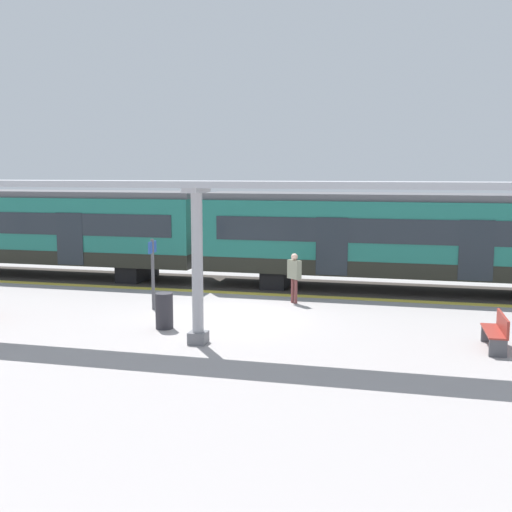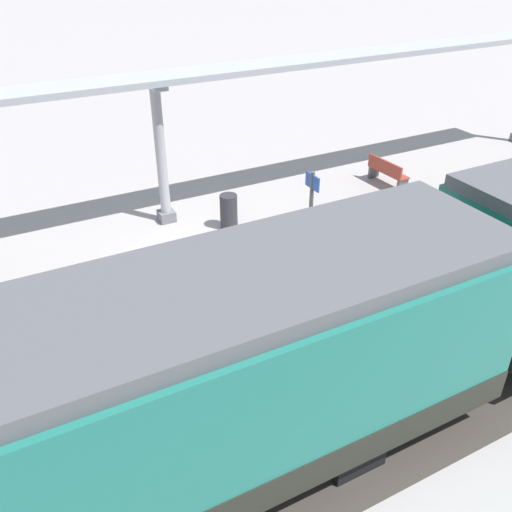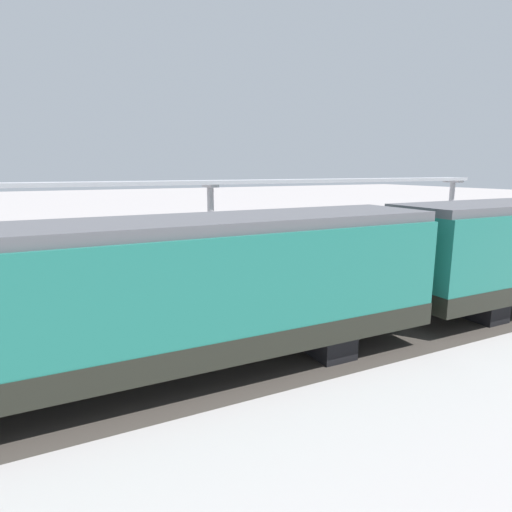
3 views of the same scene
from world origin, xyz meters
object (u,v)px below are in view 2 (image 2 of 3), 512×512
at_px(passenger_waiting_near_edge, 186,303).
at_px(canopy_pillar_second, 161,155).
at_px(platform_info_sign, 311,205).
at_px(bench_near_end, 387,172).
at_px(train_far_carriage, 9,457).
at_px(trash_bin, 229,212).

bearing_deg(passenger_waiting_near_edge, canopy_pillar_second, -15.25).
bearing_deg(platform_info_sign, bench_near_end, -61.56).
distance_m(bench_near_end, passenger_waiting_near_edge, 9.67).
xyz_separation_m(train_far_carriage, platform_info_sign, (4.95, -7.44, -0.51)).
bearing_deg(train_far_carriage, passenger_waiting_near_edge, -48.35).
height_order(platform_info_sign, passenger_waiting_near_edge, platform_info_sign).
bearing_deg(platform_info_sign, train_far_carriage, 123.66).
relative_size(train_far_carriage, passenger_waiting_near_edge, 8.71).
bearing_deg(passenger_waiting_near_edge, train_far_carriage, 131.65).
bearing_deg(canopy_pillar_second, passenger_waiting_near_edge, 164.75).
distance_m(train_far_carriage, canopy_pillar_second, 9.60).
xyz_separation_m(train_far_carriage, passenger_waiting_near_edge, (2.99, -3.36, -0.81)).
xyz_separation_m(bench_near_end, passenger_waiting_near_edge, (-4.41, 8.59, 0.58)).
bearing_deg(bench_near_end, platform_info_sign, 118.44).
bearing_deg(trash_bin, platform_info_sign, -150.03).
height_order(canopy_pillar_second, passenger_waiting_near_edge, canopy_pillar_second).
distance_m(train_far_carriage, passenger_waiting_near_edge, 4.57).
distance_m(train_far_carriage, platform_info_sign, 8.95).
relative_size(bench_near_end, platform_info_sign, 0.69).
height_order(bench_near_end, trash_bin, trash_bin).
xyz_separation_m(canopy_pillar_second, platform_info_sign, (-3.35, -2.63, -0.64)).
bearing_deg(trash_bin, bench_near_end, -87.11).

